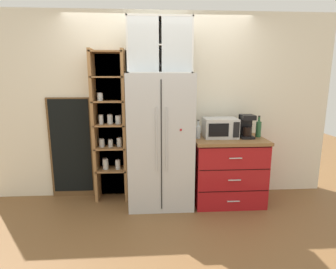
{
  "coord_description": "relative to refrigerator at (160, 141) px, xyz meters",
  "views": [
    {
      "loc": [
        -0.12,
        -3.43,
        1.66
      ],
      "look_at": [
        0.1,
        0.03,
        0.95
      ],
      "focal_mm": 28.93,
      "sensor_mm": 36.0,
      "label": 1
    }
  ],
  "objects": [
    {
      "name": "refrigerator",
      "position": [
        0.0,
        0.0,
        0.0
      ],
      "size": [
        0.83,
        0.67,
        1.73
      ],
      "color": "silver",
      "rests_on": "ground"
    },
    {
      "name": "upper_cabinet",
      "position": [
        -0.0,
        0.05,
        1.19
      ],
      "size": [
        0.79,
        0.32,
        0.67
      ],
      "color": "silver",
      "rests_on": "refrigerator"
    },
    {
      "name": "ground_plane",
      "position": [
        -0.0,
        -0.03,
        -0.86
      ],
      "size": [
        10.56,
        10.56,
        0.0
      ],
      "primitive_type": "plane",
      "color": "brown"
    },
    {
      "name": "bottle_clear",
      "position": [
        0.5,
        0.0,
        0.13
      ],
      "size": [
        0.07,
        0.07,
        0.25
      ],
      "color": "silver",
      "rests_on": "counter_cabinet"
    },
    {
      "name": "chalkboard_menu",
      "position": [
        -1.24,
        0.3,
        -0.15
      ],
      "size": [
        0.6,
        0.04,
        1.42
      ],
      "color": "brown",
      "rests_on": "ground"
    },
    {
      "name": "mug_cream",
      "position": [
        0.91,
        -0.03,
        0.08
      ],
      "size": [
        0.12,
        0.08,
        0.1
      ],
      "color": "silver",
      "rests_on": "counter_cabinet"
    },
    {
      "name": "microwave",
      "position": [
        0.8,
        0.05,
        0.16
      ],
      "size": [
        0.44,
        0.33,
        0.26
      ],
      "color": "silver",
      "rests_on": "counter_cabinet"
    },
    {
      "name": "counter_cabinet",
      "position": [
        0.91,
        0.0,
        -0.42
      ],
      "size": [
        0.94,
        0.67,
        0.89
      ],
      "color": "#A8161C",
      "rests_on": "ground"
    },
    {
      "name": "pantry_shelf_column",
      "position": [
        -0.68,
        0.24,
        0.17
      ],
      "size": [
        0.49,
        0.31,
        2.04
      ],
      "color": "brown",
      "rests_on": "ground"
    },
    {
      "name": "wall_back_cream",
      "position": [
        -0.0,
        0.37,
        0.41
      ],
      "size": [
        4.88,
        0.1,
        2.55
      ],
      "primitive_type": "cube",
      "color": "silver",
      "rests_on": "ground"
    },
    {
      "name": "coffee_maker",
      "position": [
        1.14,
        0.01,
        0.18
      ],
      "size": [
        0.17,
        0.2,
        0.31
      ],
      "color": "black",
      "rests_on": "counter_cabinet"
    },
    {
      "name": "bottle_green",
      "position": [
        1.32,
        0.04,
        0.16
      ],
      "size": [
        0.07,
        0.07,
        0.29
      ],
      "color": "#285B33",
      "rests_on": "counter_cabinet"
    }
  ]
}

